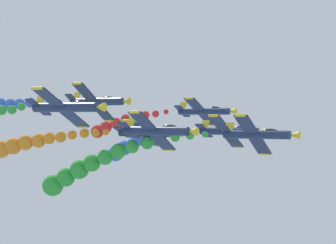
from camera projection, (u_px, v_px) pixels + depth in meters
name	position (u px, v px, depth m)	size (l,w,h in m)	color
airplane_lead	(258.00, 134.00, 87.12)	(8.20, 10.35, 5.54)	navy
smoke_trail_lead	(87.00, 168.00, 100.04)	(3.70, 27.14, 9.93)	green
airplane_left_inner	(230.00, 131.00, 97.96)	(8.48, 10.35, 5.06)	navy
smoke_trail_left_inner	(133.00, 145.00, 106.99)	(2.55, 15.19, 5.36)	blue
airplane_right_inner	(157.00, 131.00, 83.42)	(8.40, 10.35, 5.19)	navy
airplane_left_outer	(148.00, 133.00, 95.69)	(8.92, 10.35, 4.12)	navy
smoke_trail_left_outer	(19.00, 145.00, 104.44)	(5.99, 21.13, 5.22)	orange
airplane_right_outer	(205.00, 111.00, 110.23)	(8.67, 10.35, 4.68)	navy
smoke_trail_right_outer	(115.00, 125.00, 119.72)	(2.53, 16.18, 5.03)	red
airplane_trailing	(66.00, 107.00, 79.32)	(8.60, 10.35, 4.82)	navy
airplane_high_slot	(98.00, 102.00, 98.86)	(8.14, 10.35, 5.63)	navy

